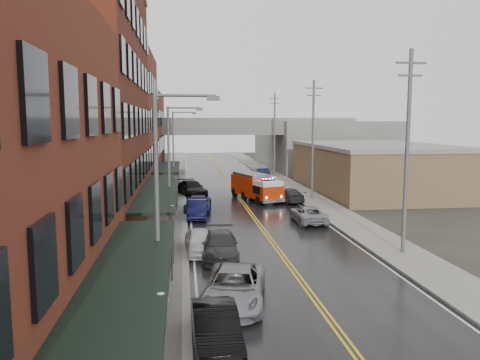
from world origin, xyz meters
TOP-DOWN VIEW (x-y plane):
  - road at (0.00, 30.00)m, footprint 11.00×160.00m
  - sidewalk_left at (-7.30, 30.00)m, footprint 3.00×160.00m
  - sidewalk_right at (7.30, 30.00)m, footprint 3.00×160.00m
  - curb_left at (-5.65, 30.00)m, footprint 0.30×160.00m
  - curb_right at (5.65, 30.00)m, footprint 0.30×160.00m
  - brick_building_b at (-13.30, 23.00)m, footprint 9.00×20.00m
  - brick_building_c at (-13.30, 40.50)m, footprint 9.00×15.00m
  - brick_building_far at (-13.30, 58.00)m, footprint 9.00×20.00m
  - tan_building at (16.00, 40.00)m, footprint 14.00×22.00m
  - right_far_block at (18.00, 70.00)m, footprint 18.00×30.00m
  - awning_0 at (-7.49, 4.00)m, footprint 2.60×16.00m
  - awning_1 at (-7.49, 23.00)m, footprint 2.60×18.00m
  - awning_2 at (-7.49, 40.50)m, footprint 2.60×13.00m
  - globe_lamp_0 at (-6.40, 2.00)m, footprint 0.44×0.44m
  - globe_lamp_1 at (-6.40, 16.00)m, footprint 0.44×0.44m
  - globe_lamp_2 at (-6.40, 30.00)m, footprint 0.44×0.44m
  - street_lamp_0 at (-6.55, 8.00)m, footprint 2.64×0.22m
  - street_lamp_1 at (-6.55, 24.00)m, footprint 2.64×0.22m
  - street_lamp_2 at (-6.55, 40.00)m, footprint 2.64×0.22m
  - utility_pole_0 at (7.20, 15.00)m, footprint 1.80×0.24m
  - utility_pole_1 at (7.20, 35.00)m, footprint 1.80×0.24m
  - utility_pole_2 at (7.20, 55.00)m, footprint 1.80×0.24m
  - overpass at (0.00, 62.00)m, footprint 40.00×10.00m
  - fire_truck at (1.52, 35.28)m, footprint 4.64×7.66m
  - parked_car_left_1 at (-4.69, 4.70)m, footprint 1.71×4.51m
  - parked_car_left_2 at (-3.60, 8.63)m, footprint 3.59×5.93m
  - parked_car_left_3 at (-3.69, 15.65)m, footprint 2.33×5.21m
  - parked_car_left_4 at (-4.83, 16.80)m, footprint 1.90×4.31m
  - parked_car_left_5 at (-4.65, 27.20)m, footprint 1.78×4.58m
  - parked_car_left_6 at (-4.52, 30.02)m, footprint 2.66×5.06m
  - parked_car_left_7 at (-4.88, 39.06)m, footprint 3.67×5.93m
  - parked_car_right_0 at (3.94, 24.39)m, footprint 2.25×4.86m
  - parked_car_right_1 at (4.52, 34.00)m, footprint 2.74×5.02m
  - parked_car_right_2 at (4.72, 45.35)m, footprint 1.90×4.60m
  - parked_car_right_3 at (5.00, 52.20)m, footprint 2.04×4.93m

SIDE VIEW (x-z plane):
  - road at x=0.00m, z-range 0.00..0.02m
  - sidewalk_left at x=-7.30m, z-range 0.00..0.15m
  - sidewalk_right at x=7.30m, z-range 0.00..0.15m
  - curb_left at x=-5.65m, z-range 0.00..0.15m
  - curb_right at x=5.65m, z-range 0.00..0.15m
  - parked_car_right_0 at x=3.94m, z-range 0.00..1.35m
  - parked_car_left_6 at x=-4.52m, z-range 0.00..1.36m
  - parked_car_right_1 at x=4.52m, z-range 0.00..1.38m
  - parked_car_left_4 at x=-4.83m, z-range 0.00..1.44m
  - parked_car_left_1 at x=-4.69m, z-range 0.00..1.47m
  - parked_car_left_3 at x=-3.69m, z-range 0.00..1.48m
  - parked_car_left_5 at x=-4.65m, z-range 0.00..1.49m
  - parked_car_left_2 at x=-3.60m, z-range 0.00..1.54m
  - parked_car_right_2 at x=4.72m, z-range 0.00..1.56m
  - parked_car_right_3 at x=5.00m, z-range 0.00..1.59m
  - parked_car_left_7 at x=-4.88m, z-range 0.00..1.60m
  - fire_truck at x=1.52m, z-range 0.11..2.78m
  - globe_lamp_0 at x=-6.40m, z-range 0.75..3.87m
  - globe_lamp_1 at x=-6.40m, z-range 0.75..3.87m
  - globe_lamp_2 at x=-6.40m, z-range 0.75..3.87m
  - tan_building at x=16.00m, z-range 0.00..5.00m
  - awning_2 at x=-7.49m, z-range 1.44..4.53m
  - awning_0 at x=-7.49m, z-range 1.44..4.53m
  - awning_1 at x=-7.49m, z-range 1.44..4.53m
  - right_far_block at x=18.00m, z-range 0.00..8.00m
  - street_lamp_0 at x=-6.55m, z-range 0.69..9.69m
  - street_lamp_1 at x=-6.55m, z-range 0.69..9.69m
  - street_lamp_2 at x=-6.55m, z-range 0.69..9.69m
  - overpass at x=0.00m, z-range 2.24..9.74m
  - brick_building_far at x=-13.30m, z-range 0.00..12.00m
  - utility_pole_0 at x=7.20m, z-range 0.31..12.31m
  - utility_pole_1 at x=7.20m, z-range 0.31..12.31m
  - utility_pole_2 at x=7.20m, z-range 0.31..12.31m
  - brick_building_c at x=-13.30m, z-range 0.00..15.00m
  - brick_building_b at x=-13.30m, z-range 0.00..18.00m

